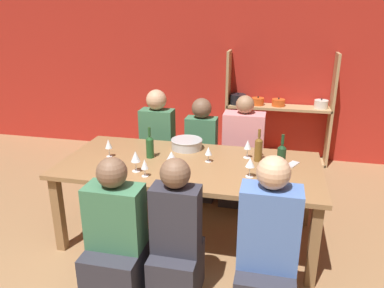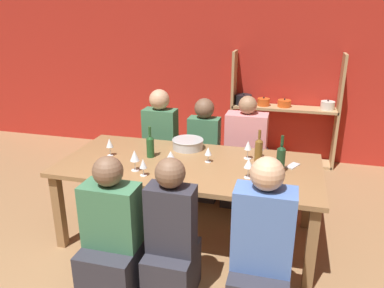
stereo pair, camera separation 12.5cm
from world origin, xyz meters
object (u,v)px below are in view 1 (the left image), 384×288
(cell_phone, at_px, (293,164))
(person_far_b, at_px, (158,155))
(wine_glass_white_a, at_px, (208,151))
(wine_bottle_amber, at_px, (258,149))
(wine_bottle_green, at_px, (281,157))
(wine_glass_white_d, at_px, (145,165))
(wine_bottle_dark, at_px, (150,146))
(person_near_a, at_px, (266,260))
(mixing_bowl, at_px, (187,144))
(wine_glass_white_c, at_px, (259,145))
(wine_glass_red_a, at_px, (136,157))
(shelf_unit, at_px, (271,123))
(wine_glass_red_c, at_px, (171,156))
(person_near_b, at_px, (176,247))
(person_far_a, at_px, (242,163))
(wine_glass_empty_a, at_px, (250,163))
(person_near_c, at_px, (117,245))
(person_far_c, at_px, (201,159))
(wine_glass_red_b, at_px, (109,144))
(dining_table, at_px, (190,171))
(wine_glass_white_b, at_px, (248,145))

(cell_phone, bearing_deg, person_far_b, 156.19)
(person_far_b, bearing_deg, wine_glass_white_a, 134.17)
(wine_bottle_amber, height_order, wine_glass_white_a, wine_bottle_amber)
(wine_bottle_green, relative_size, wine_glass_white_d, 2.17)
(wine_bottle_dark, relative_size, person_near_a, 0.24)
(wine_bottle_dark, distance_m, wine_glass_white_d, 0.43)
(mixing_bowl, xyz_separation_m, wine_glass_white_c, (0.71, -0.03, 0.06))
(wine_glass_red_a, bearing_deg, shelf_unit, 66.02)
(wine_glass_red_c, xyz_separation_m, person_near_a, (0.88, -0.73, -0.41))
(person_far_b, bearing_deg, cell_phone, 156.19)
(wine_bottle_green, relative_size, person_near_b, 0.29)
(wine_bottle_dark, relative_size, person_far_a, 0.24)
(wine_bottle_amber, xyz_separation_m, wine_glass_empty_a, (-0.05, -0.37, 0.00))
(person_near_c, bearing_deg, person_far_c, 80.47)
(wine_bottle_amber, bearing_deg, wine_glass_white_a, -164.58)
(wine_bottle_dark, relative_size, wine_glass_red_b, 1.73)
(wine_glass_red_b, distance_m, cell_phone, 1.70)
(dining_table, xyz_separation_m, cell_phone, (0.91, 0.17, 0.08))
(person_near_a, bearing_deg, dining_table, 131.26)
(person_far_a, bearing_deg, person_near_a, 100.99)
(person_far_c, bearing_deg, person_far_a, -179.48)
(mixing_bowl, relative_size, wine_glass_white_b, 1.78)
(cell_phone, bearing_deg, person_near_c, -141.32)
(wine_bottle_dark, relative_size, wine_bottle_amber, 0.97)
(wine_glass_white_b, bearing_deg, wine_glass_white_a, -152.44)
(shelf_unit, xyz_separation_m, person_far_c, (-0.76, -1.30, -0.12))
(wine_bottle_green, distance_m, person_far_b, 1.65)
(wine_glass_empty_a, relative_size, person_near_a, 0.14)
(person_far_a, bearing_deg, cell_phone, 125.28)
(wine_glass_white_b, bearing_deg, wine_bottle_amber, -28.13)
(wine_glass_red_b, xyz_separation_m, person_near_c, (0.42, -0.84, -0.48))
(cell_phone, distance_m, person_near_a, 1.08)
(dining_table, distance_m, wine_glass_empty_a, 0.62)
(person_far_c, bearing_deg, wine_bottle_amber, 134.23)
(mixing_bowl, bearing_deg, wine_glass_red_c, -92.53)
(mixing_bowl, height_order, wine_bottle_green, wine_bottle_green)
(wine_glass_red_b, relative_size, person_near_a, 0.14)
(mixing_bowl, relative_size, person_near_a, 0.26)
(person_far_b, bearing_deg, wine_bottle_dark, 103.00)
(wine_glass_empty_a, relative_size, wine_glass_white_c, 1.03)
(wine_glass_red_b, height_order, wine_glass_white_c, wine_glass_red_b)
(wine_bottle_green, relative_size, wine_bottle_dark, 1.11)
(cell_phone, bearing_deg, wine_glass_empty_a, -135.78)
(mixing_bowl, relative_size, person_near_b, 0.28)
(wine_glass_empty_a, relative_size, person_near_c, 0.15)
(wine_glass_white_a, xyz_separation_m, person_far_b, (-0.73, 0.75, -0.39))
(dining_table, distance_m, wine_glass_white_c, 0.71)
(person_far_a, bearing_deg, person_near_b, 79.43)
(shelf_unit, bearing_deg, person_near_a, -88.98)
(person_far_b, xyz_separation_m, person_near_c, (0.21, -1.67, -0.07))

